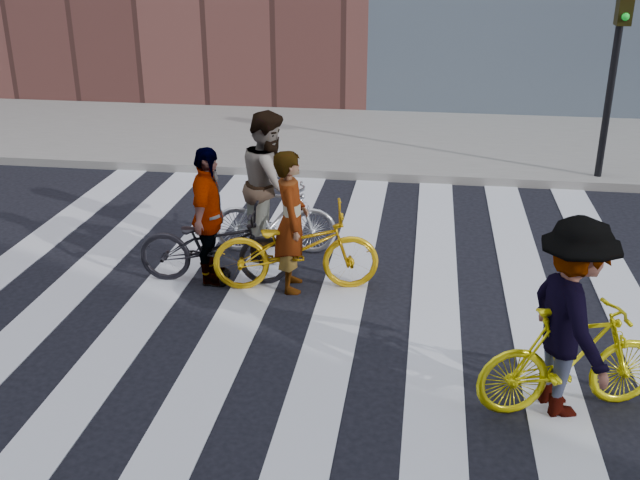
% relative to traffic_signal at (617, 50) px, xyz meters
% --- Properties ---
extents(ground, '(100.00, 100.00, 0.00)m').
position_rel_traffic_signal_xyz_m(ground, '(-4.40, -5.32, -2.28)').
color(ground, black).
rests_on(ground, ground).
extents(sidewalk_far, '(100.00, 5.00, 0.15)m').
position_rel_traffic_signal_xyz_m(sidewalk_far, '(-4.40, 2.18, -2.20)').
color(sidewalk_far, gray).
rests_on(sidewalk_far, ground).
extents(zebra_crosswalk, '(8.25, 10.00, 0.01)m').
position_rel_traffic_signal_xyz_m(zebra_crosswalk, '(-4.40, -5.32, -2.27)').
color(zebra_crosswalk, silver).
rests_on(zebra_crosswalk, ground).
extents(traffic_signal, '(0.22, 0.42, 3.33)m').
position_rel_traffic_signal_xyz_m(traffic_signal, '(0.00, 0.00, 0.00)').
color(traffic_signal, black).
rests_on(traffic_signal, ground).
extents(bike_yellow_left, '(2.08, 1.04, 1.05)m').
position_rel_traffic_signal_xyz_m(bike_yellow_left, '(-4.43, -4.69, -1.76)').
color(bike_yellow_left, '#CE970B').
rests_on(bike_yellow_left, ground).
extents(bike_silver_mid, '(1.70, 0.61, 1.00)m').
position_rel_traffic_signal_xyz_m(bike_silver_mid, '(-4.90, -3.65, -1.78)').
color(bike_silver_mid, silver).
rests_on(bike_silver_mid, ground).
extents(bike_yellow_right, '(1.80, 0.98, 1.04)m').
position_rel_traffic_signal_xyz_m(bike_yellow_right, '(-1.58, -6.82, -1.76)').
color(bike_yellow_right, yellow).
rests_on(bike_yellow_right, ground).
extents(bike_dark_rear, '(1.91, 0.77, 0.98)m').
position_rel_traffic_signal_xyz_m(bike_dark_rear, '(-5.45, -4.66, -1.79)').
color(bike_dark_rear, black).
rests_on(bike_dark_rear, ground).
extents(rider_left, '(0.52, 0.69, 1.73)m').
position_rel_traffic_signal_xyz_m(rider_left, '(-4.48, -4.69, -1.42)').
color(rider_left, slate).
rests_on(rider_left, ground).
extents(rider_mid, '(0.81, 1.00, 1.94)m').
position_rel_traffic_signal_xyz_m(rider_mid, '(-4.95, -3.65, -1.31)').
color(rider_mid, slate).
rests_on(rider_mid, ground).
extents(rider_right, '(1.01, 1.34, 1.85)m').
position_rel_traffic_signal_xyz_m(rider_right, '(-1.63, -6.82, -1.36)').
color(rider_right, slate).
rests_on(rider_right, ground).
extents(rider_rear, '(0.48, 1.03, 1.72)m').
position_rel_traffic_signal_xyz_m(rider_rear, '(-5.50, -4.66, -1.42)').
color(rider_rear, slate).
rests_on(rider_rear, ground).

